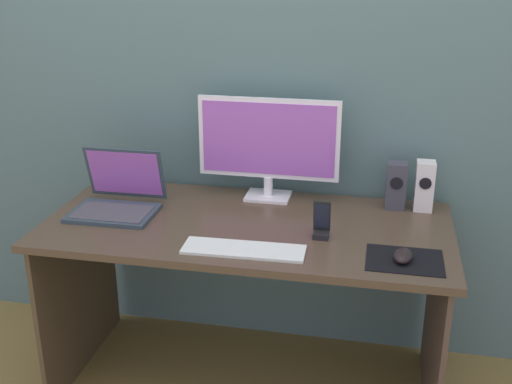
% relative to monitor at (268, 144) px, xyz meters
% --- Properties ---
extents(ground_plane, '(8.00, 8.00, 0.00)m').
position_rel_monitor_xyz_m(ground_plane, '(-0.03, -0.27, -0.95)').
color(ground_plane, olive).
extents(wall_back, '(6.00, 0.04, 2.50)m').
position_rel_monitor_xyz_m(wall_back, '(-0.03, 0.13, 0.30)').
color(wall_back, slate).
rests_on(wall_back, ground_plane).
extents(desk, '(1.51, 0.71, 0.72)m').
position_rel_monitor_xyz_m(desk, '(-0.03, -0.27, -0.37)').
color(desk, '#4D3D2B').
rests_on(desk, ground_plane).
extents(monitor, '(0.57, 0.14, 0.41)m').
position_rel_monitor_xyz_m(monitor, '(0.00, 0.00, 0.00)').
color(monitor, white).
rests_on(monitor, desk).
extents(speaker_right, '(0.07, 0.08, 0.20)m').
position_rel_monitor_xyz_m(speaker_right, '(0.62, -0.00, -0.13)').
color(speaker_right, white).
rests_on(speaker_right, desk).
extents(speaker_near_monitor, '(0.08, 0.08, 0.19)m').
position_rel_monitor_xyz_m(speaker_near_monitor, '(0.51, -0.00, -0.14)').
color(speaker_near_monitor, '#3E4049').
rests_on(speaker_near_monitor, desk).
extents(laptop, '(0.32, 0.29, 0.23)m').
position_rel_monitor_xyz_m(laptop, '(-0.55, -0.25, -0.18)').
color(laptop, '#32424B').
rests_on(laptop, desk).
extents(keyboard_external, '(0.42, 0.14, 0.01)m').
position_rel_monitor_xyz_m(keyboard_external, '(0.01, -0.50, -0.23)').
color(keyboard_external, white).
rests_on(keyboard_external, desk).
extents(mousepad, '(0.25, 0.20, 0.00)m').
position_rel_monitor_xyz_m(mousepad, '(0.54, -0.47, -0.23)').
color(mousepad, black).
rests_on(mousepad, desk).
extents(mouse, '(0.07, 0.11, 0.04)m').
position_rel_monitor_xyz_m(mouse, '(0.54, -0.48, -0.21)').
color(mouse, black).
rests_on(mouse, mousepad).
extents(phone_in_dock, '(0.06, 0.06, 0.14)m').
position_rel_monitor_xyz_m(phone_in_dock, '(0.25, -0.34, -0.18)').
color(phone_in_dock, black).
rests_on(phone_in_dock, desk).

